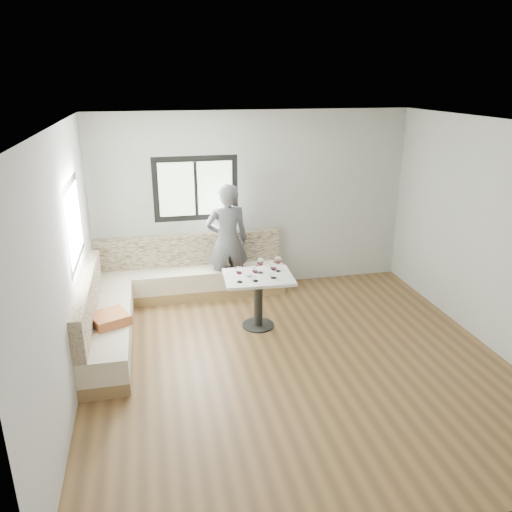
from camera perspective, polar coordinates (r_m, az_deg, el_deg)
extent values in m
cube|color=brown|center=(6.21, 4.65, -11.91)|extent=(5.00, 5.00, 0.01)
cube|color=white|center=(5.31, 5.51, 14.78)|extent=(5.00, 5.00, 0.01)
cube|color=#B7B7B2|center=(7.93, -0.30, 6.24)|extent=(5.00, 0.01, 2.80)
cube|color=#B7B7B2|center=(3.53, 17.37, -12.91)|extent=(5.00, 0.01, 2.80)
cube|color=#B7B7B2|center=(5.44, -21.00, -1.52)|extent=(0.01, 5.00, 2.80)
cube|color=#B7B7B2|center=(6.76, 25.75, 1.84)|extent=(0.01, 5.00, 2.80)
cube|color=black|center=(7.73, -6.89, 7.64)|extent=(1.30, 0.02, 1.00)
cube|color=black|center=(6.21, -20.11, 3.59)|extent=(0.02, 1.30, 1.00)
cube|color=olive|center=(7.95, -7.31, -3.96)|extent=(2.90, 0.55, 0.16)
cube|color=beige|center=(7.86, -7.38, -2.46)|extent=(2.90, 0.55, 0.29)
cube|color=beige|center=(7.91, -7.64, 0.75)|extent=(2.90, 0.14, 0.50)
cube|color=olive|center=(6.70, -16.33, -9.42)|extent=(0.55, 2.25, 0.16)
cube|color=beige|center=(6.59, -16.52, -7.71)|extent=(0.55, 2.25, 0.29)
cube|color=beige|center=(6.45, -18.67, -4.68)|extent=(0.14, 2.25, 0.50)
cube|color=#B37F45|center=(6.31, -16.38, -6.87)|extent=(0.54, 0.54, 0.12)
cylinder|color=black|center=(6.99, 0.25, -7.90)|extent=(0.44, 0.44, 0.02)
cylinder|color=black|center=(6.84, 0.26, -5.34)|extent=(0.12, 0.12, 0.71)
cube|color=silver|center=(6.69, 0.26, -2.44)|extent=(0.95, 0.76, 0.04)
imported|color=#4E4E55|center=(7.63, -3.30, 1.72)|extent=(0.66, 0.44, 1.79)
cylinder|color=white|center=(6.66, -0.93, -2.16)|extent=(0.10, 0.10, 0.04)
sphere|color=black|center=(6.67, -0.82, -2.03)|extent=(0.02, 0.02, 0.02)
sphere|color=black|center=(6.66, -1.05, -2.06)|extent=(0.02, 0.02, 0.02)
sphere|color=black|center=(6.64, -0.89, -2.12)|extent=(0.02, 0.02, 0.02)
cylinder|color=white|center=(6.48, -1.87, -2.97)|extent=(0.07, 0.07, 0.01)
cylinder|color=white|center=(6.46, -1.88, -2.54)|extent=(0.01, 0.01, 0.10)
ellipsoid|color=white|center=(6.42, -1.89, -1.64)|extent=(0.10, 0.10, 0.12)
cylinder|color=#44050E|center=(6.43, -1.89, -1.89)|extent=(0.07, 0.07, 0.03)
cylinder|color=white|center=(6.51, -0.03, -2.85)|extent=(0.07, 0.07, 0.01)
cylinder|color=white|center=(6.49, -0.03, -2.43)|extent=(0.01, 0.01, 0.10)
ellipsoid|color=white|center=(6.45, -0.03, -1.54)|extent=(0.10, 0.10, 0.12)
cylinder|color=#44050E|center=(6.46, -0.03, -1.78)|extent=(0.07, 0.07, 0.03)
cylinder|color=white|center=(6.61, 2.01, -2.50)|extent=(0.07, 0.07, 0.01)
cylinder|color=white|center=(6.59, 2.02, -2.08)|extent=(0.01, 0.01, 0.10)
ellipsoid|color=white|center=(6.55, 2.03, -1.19)|extent=(0.10, 0.10, 0.12)
cylinder|color=#44050E|center=(6.56, 2.02, -1.44)|extent=(0.07, 0.07, 0.03)
cylinder|color=white|center=(6.78, 0.51, -1.90)|extent=(0.07, 0.07, 0.01)
cylinder|color=white|center=(6.76, 0.51, -1.49)|extent=(0.01, 0.01, 0.10)
ellipsoid|color=white|center=(6.72, 0.51, -0.63)|extent=(0.10, 0.10, 0.12)
cylinder|color=#44050E|center=(6.73, 0.51, -0.87)|extent=(0.07, 0.07, 0.03)
cylinder|color=white|center=(6.84, 2.51, -1.72)|extent=(0.07, 0.07, 0.01)
cylinder|color=white|center=(6.82, 2.51, -1.31)|extent=(0.01, 0.01, 0.10)
ellipsoid|color=white|center=(6.78, 2.53, -0.46)|extent=(0.10, 0.10, 0.12)
cylinder|color=#44050E|center=(6.79, 2.52, -0.69)|extent=(0.07, 0.07, 0.03)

